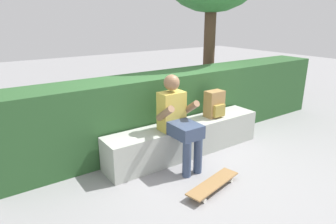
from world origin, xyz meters
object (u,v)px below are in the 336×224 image
at_px(bench_main, 186,138).
at_px(backpack_on_bench, 215,104).
at_px(person_skater, 178,119).
at_px(skateboard_near_person, 213,184).

height_order(bench_main, backpack_on_bench, backpack_on_bench).
bearing_deg(backpack_on_bench, bench_main, 178.99).
height_order(person_skater, skateboard_near_person, person_skater).
height_order(bench_main, skateboard_near_person, bench_main).
distance_m(bench_main, person_skater, 0.57).
relative_size(skateboard_near_person, backpack_on_bench, 2.06).
xyz_separation_m(person_skater, backpack_on_bench, (0.84, 0.21, -0.00)).
bearing_deg(person_skater, backpack_on_bench, 13.73).
bearing_deg(bench_main, skateboard_near_person, -109.22).
distance_m(bench_main, skateboard_near_person, 1.01).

